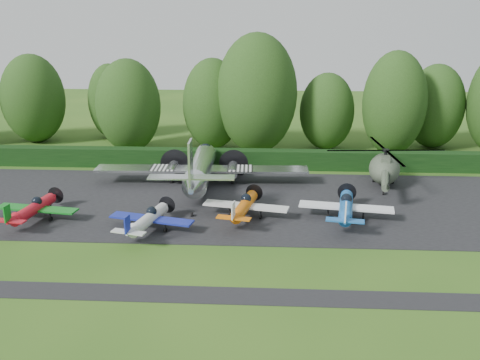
# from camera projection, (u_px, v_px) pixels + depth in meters

# --- Properties ---
(ground) EXTENTS (160.00, 160.00, 0.00)m
(ground) POSITION_uv_depth(u_px,v_px,m) (186.00, 251.00, 37.40)
(ground) COLOR #255217
(ground) RESTS_ON ground
(apron) EXTENTS (70.00, 18.00, 0.01)m
(apron) POSITION_uv_depth(u_px,v_px,m) (203.00, 202.00, 46.91)
(apron) COLOR black
(apron) RESTS_ON ground
(taxiway_verge) EXTENTS (70.00, 2.00, 0.00)m
(taxiway_verge) POSITION_uv_depth(u_px,v_px,m) (170.00, 294.00, 31.68)
(taxiway_verge) COLOR black
(taxiway_verge) RESTS_ON ground
(hedgerow) EXTENTS (90.00, 1.60, 2.00)m
(hedgerow) POSITION_uv_depth(u_px,v_px,m) (215.00, 167.00, 57.39)
(hedgerow) COLOR black
(hedgerow) RESTS_ON ground
(transport_plane) EXTENTS (20.49, 15.72, 6.57)m
(transport_plane) POSITION_uv_depth(u_px,v_px,m) (200.00, 169.00, 50.27)
(transport_plane) COLOR silver
(transport_plane) RESTS_ON ground
(light_plane_red) EXTENTS (6.71, 7.06, 2.58)m
(light_plane_red) POSITION_uv_depth(u_px,v_px,m) (34.00, 209.00, 42.38)
(light_plane_red) COLOR red
(light_plane_red) RESTS_ON ground
(light_plane_white) EXTENTS (6.61, 6.95, 2.54)m
(light_plane_white) POSITION_uv_depth(u_px,v_px,m) (149.00, 219.00, 40.32)
(light_plane_white) COLOR silver
(light_plane_white) RESTS_ON ground
(light_plane_orange) EXTENTS (6.95, 7.31, 2.67)m
(light_plane_orange) POSITION_uv_depth(u_px,v_px,m) (244.00, 206.00, 42.88)
(light_plane_orange) COLOR orange
(light_plane_orange) RESTS_ON ground
(light_plane_blue) EXTENTS (7.49, 7.87, 2.88)m
(light_plane_blue) POSITION_uv_depth(u_px,v_px,m) (346.00, 207.00, 42.41)
(light_plane_blue) COLOR #1B58A3
(light_plane_blue) RESTS_ON ground
(helicopter) EXTENTS (11.16, 13.07, 3.59)m
(helicopter) POSITION_uv_depth(u_px,v_px,m) (385.00, 166.00, 50.85)
(helicopter) COLOR #3C4837
(helicopter) RESTS_ON ground
(tree_2) EXTENTS (6.90, 6.90, 10.16)m
(tree_2) POSITION_uv_depth(u_px,v_px,m) (435.00, 106.00, 64.41)
(tree_2) COLOR black
(tree_2) RESTS_ON ground
(tree_3) EXTENTS (5.72, 5.72, 9.70)m
(tree_3) POSITION_uv_depth(u_px,v_px,m) (111.00, 101.00, 69.62)
(tree_3) COLOR black
(tree_3) RESTS_ON ground
(tree_5) EXTENTS (7.83, 7.83, 11.09)m
(tree_5) POSITION_uv_depth(u_px,v_px,m) (33.00, 99.00, 67.16)
(tree_5) COLOR black
(tree_5) RESTS_ON ground
(tree_6) EXTENTS (7.55, 7.55, 10.94)m
(tree_6) POSITION_uv_depth(u_px,v_px,m) (128.00, 106.00, 62.51)
(tree_6) COLOR black
(tree_6) RESTS_ON ground
(tree_7) EXTENTS (7.25, 7.25, 11.95)m
(tree_7) POSITION_uv_depth(u_px,v_px,m) (394.00, 103.00, 61.04)
(tree_7) COLOR black
(tree_7) RESTS_ON ground
(tree_9) EXTENTS (9.32, 9.32, 13.88)m
(tree_9) POSITION_uv_depth(u_px,v_px,m) (257.00, 94.00, 61.63)
(tree_9) COLOR black
(tree_9) RESTS_ON ground
(tree_10) EXTENTS (7.17, 7.17, 10.88)m
(tree_10) POSITION_uv_depth(u_px,v_px,m) (213.00, 104.00, 63.85)
(tree_10) COLOR black
(tree_10) RESTS_ON ground
(tree_11) EXTENTS (6.49, 6.49, 9.20)m
(tree_11) POSITION_uv_depth(u_px,v_px,m) (327.00, 112.00, 63.81)
(tree_11) COLOR black
(tree_11) RESTS_ON ground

